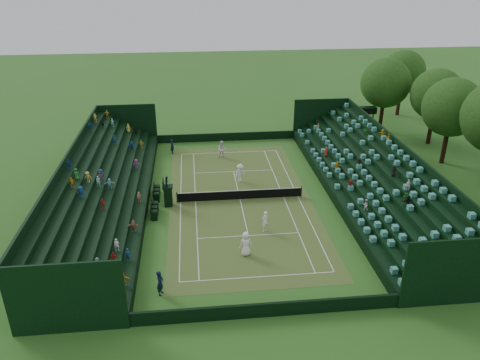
{
  "coord_description": "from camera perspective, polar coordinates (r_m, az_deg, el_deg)",
  "views": [
    {
      "loc": [
        -4.1,
        -38.38,
        20.02
      ],
      "look_at": [
        0.0,
        0.0,
        2.0
      ],
      "focal_mm": 35.0,
      "sensor_mm": 36.0,
      "label": 1
    }
  ],
  "objects": [
    {
      "name": "courtside_chairs",
      "position": [
        42.84,
        -10.25,
        -2.58
      ],
      "size": [
        0.56,
        5.53,
        1.22
      ],
      "color": "black",
      "rests_on": "ground"
    },
    {
      "name": "scoreboard_tower",
      "position": [
        60.99,
        15.32,
        8.07
      ],
      "size": [
        2.0,
        1.0,
        3.7
      ],
      "color": "black",
      "rests_on": "ground"
    },
    {
      "name": "line_judge_north",
      "position": [
        54.3,
        -8.27,
        4.08
      ],
      "size": [
        0.62,
        0.73,
        1.7
      ],
      "primitive_type": "imported",
      "rotation": [
        0.0,
        0.0,
        1.99
      ],
      "color": "black",
      "rests_on": "ground"
    },
    {
      "name": "perimeter_wall_west",
      "position": [
        43.28,
        -11.25,
        -2.3
      ],
      "size": [
        0.2,
        31.77,
        1.0
      ],
      "primitive_type": "cube",
      "color": "black",
      "rests_on": "ground"
    },
    {
      "name": "player_far_east",
      "position": [
        46.62,
        0.02,
        0.88
      ],
      "size": [
        1.41,
        1.25,
        1.9
      ],
      "primitive_type": "imported",
      "rotation": [
        0.0,
        0.0,
        0.56
      ],
      "color": "white",
      "rests_on": "ground"
    },
    {
      "name": "player_near_east",
      "position": [
        38.17,
        3.08,
        -5.05
      ],
      "size": [
        0.8,
        0.75,
        1.84
      ],
      "primitive_type": "imported",
      "rotation": [
        0.0,
        0.0,
        3.78
      ],
      "color": "white",
      "rests_on": "ground"
    },
    {
      "name": "perimeter_wall_south",
      "position": [
        30.06,
        3.34,
        -15.51
      ],
      "size": [
        17.17,
        0.2,
        1.0
      ],
      "primitive_type": "cube",
      "color": "black",
      "rests_on": "ground"
    },
    {
      "name": "north_grandstand",
      "position": [
        45.77,
        15.97,
        0.2
      ],
      "size": [
        6.6,
        32.0,
        4.9
      ],
      "color": "black",
      "rests_on": "ground"
    },
    {
      "name": "tree_row",
      "position": [
        56.27,
        23.57,
        8.89
      ],
      "size": [
        11.32,
        35.75,
        10.56
      ],
      "color": "black",
      "rests_on": "ground"
    },
    {
      "name": "player_near_west",
      "position": [
        35.16,
        0.72,
        -7.78
      ],
      "size": [
        1.06,
        0.8,
        1.95
      ],
      "primitive_type": "imported",
      "rotation": [
        0.0,
        0.0,
        3.34
      ],
      "color": "white",
      "rests_on": "ground"
    },
    {
      "name": "perimeter_wall_east",
      "position": [
        44.86,
        10.84,
        -1.25
      ],
      "size": [
        0.2,
        31.77,
        1.0
      ],
      "primitive_type": "cube",
      "color": "black",
      "rests_on": "ground"
    },
    {
      "name": "perimeter_wall_north",
      "position": [
        57.81,
        -1.68,
        5.28
      ],
      "size": [
        17.17,
        0.2,
        1.0
      ],
      "primitive_type": "cube",
      "color": "black",
      "rests_on": "ground"
    },
    {
      "name": "tennis_net",
      "position": [
        43.24,
        0.0,
        -1.77
      ],
      "size": [
        11.67,
        0.1,
        1.06
      ],
      "color": "black",
      "rests_on": "ground"
    },
    {
      "name": "court_surface",
      "position": [
        43.48,
        0.0,
        -2.38
      ],
      "size": [
        12.97,
        26.77,
        0.01
      ],
      "primitive_type": "cube",
      "color": "#346E24",
      "rests_on": "ground"
    },
    {
      "name": "south_grandstand",
      "position": [
        43.45,
        -16.85,
        -1.29
      ],
      "size": [
        6.6,
        32.0,
        4.9
      ],
      "color": "black",
      "rests_on": "ground"
    },
    {
      "name": "player_far_west",
      "position": [
        52.52,
        -2.21,
        3.75
      ],
      "size": [
        1.04,
        0.85,
        1.96
      ],
      "primitive_type": "imported",
      "rotation": [
        0.0,
        0.0,
        -0.12
      ],
      "color": "white",
      "rests_on": "ground"
    },
    {
      "name": "ground",
      "position": [
        43.48,
        0.0,
        -2.39
      ],
      "size": [
        160.0,
        160.0,
        0.0
      ],
      "primitive_type": "plane",
      "color": "#2F651F",
      "rests_on": "ground"
    },
    {
      "name": "line_judge_south",
      "position": [
        31.86,
        -9.71,
        -12.27
      ],
      "size": [
        0.59,
        0.75,
        1.81
      ],
      "primitive_type": "imported",
      "rotation": [
        0.0,
        0.0,
        1.3
      ],
      "color": "black",
      "rests_on": "ground"
    },
    {
      "name": "umpire_chair",
      "position": [
        42.35,
        -8.8,
        -1.62
      ],
      "size": [
        0.92,
        0.92,
        2.9
      ],
      "color": "black",
      "rests_on": "ground"
    }
  ]
}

